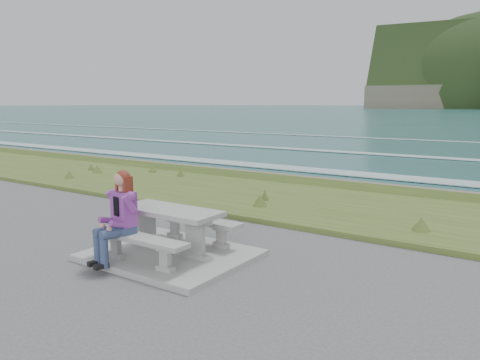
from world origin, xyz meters
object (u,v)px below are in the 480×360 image
object	(u,v)px
bench_seaward	(197,223)
seated_woman	(116,229)
bench_landward	(139,242)
picnic_table	(170,219)

from	to	relation	value
bench_seaward	seated_woman	world-z (taller)	seated_woman
bench_landward	bench_seaward	xyz separation A→B (m)	(0.00, 1.40, 0.00)
picnic_table	bench_seaward	distance (m)	0.74
bench_seaward	seated_woman	bearing A→B (deg)	-103.67
bench_landward	bench_seaward	distance (m)	1.40
bench_seaward	picnic_table	bearing A→B (deg)	-90.00
bench_seaward	seated_woman	distance (m)	1.59
bench_landward	seated_woman	size ratio (longest dim) A/B	1.24
picnic_table	bench_landward	distance (m)	0.74
bench_landward	seated_woman	xyz separation A→B (m)	(-0.37, -0.14, 0.18)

